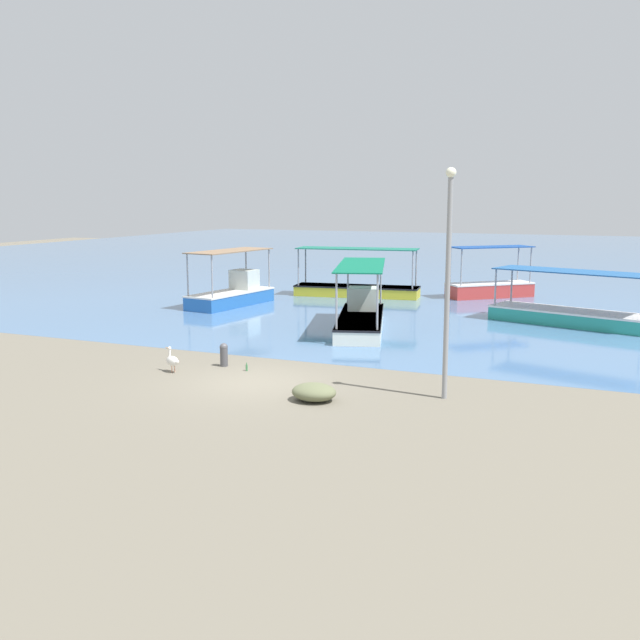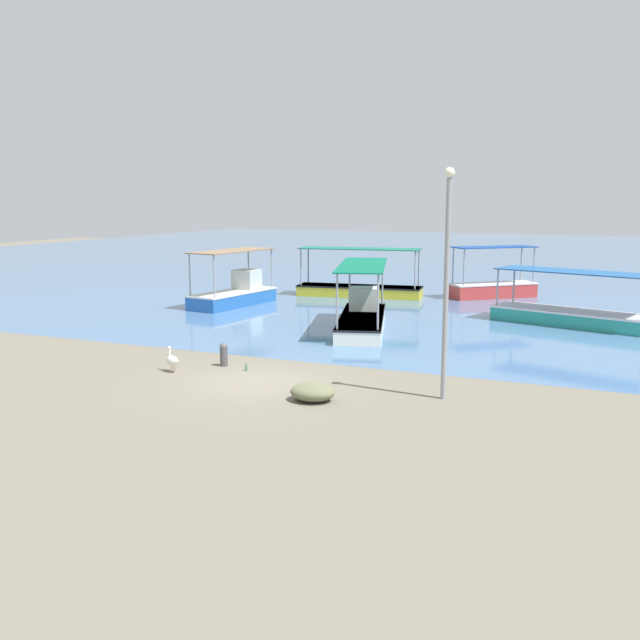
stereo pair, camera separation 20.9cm
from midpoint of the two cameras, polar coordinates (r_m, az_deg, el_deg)
name	(u,v)px [view 2 (the right image)]	position (r m, az deg, el deg)	size (l,w,h in m)	color
ground	(254,382)	(21.38, -5.00, -4.95)	(120.00, 120.00, 0.00)	#6D6657
harbor_water	(506,258)	(67.15, 14.76, 4.80)	(110.00, 90.00, 0.00)	#4B729E
fishing_boat_far_left	(235,292)	(36.64, -6.66, 2.20)	(2.54, 5.46, 2.80)	#2764B4
fishing_boat_outer	(362,315)	(29.82, 3.60, 0.42)	(3.74, 7.24, 2.72)	white
fishing_boat_center	(359,287)	(39.69, 3.32, 2.62)	(7.07, 2.67, 2.68)	gold
fishing_boat_near_left	(573,314)	(32.53, 19.75, 0.46)	(7.11, 3.86, 2.33)	teal
fishing_boat_near_right	(493,287)	(40.38, 13.79, 2.58)	(4.63, 4.29, 2.79)	#C73B36
pelican	(172,360)	(22.88, -11.48, -3.17)	(0.77, 0.49, 0.80)	#E0997A
lamp_post	(447,272)	(19.23, 10.40, 3.77)	(0.28, 0.28, 6.20)	gray
mooring_bollard	(224,354)	(23.39, -7.45, -2.69)	(0.27, 0.27, 0.76)	#47474C
net_pile	(312,392)	(19.33, -0.31, -5.78)	(1.23, 1.05, 0.47)	#666B4A
glass_bottle	(246,367)	(22.74, -5.66, -3.80)	(0.07, 0.07, 0.27)	#3F7F4C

